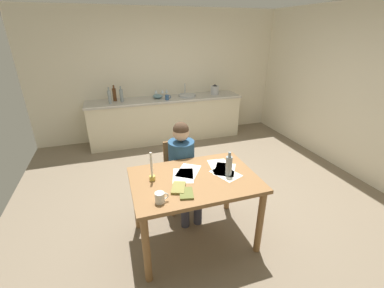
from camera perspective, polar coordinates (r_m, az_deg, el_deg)
ground_plane at (r=3.76m, az=2.28°, el=-11.72°), size 5.20×5.20×0.04m
wall_back at (r=5.63m, az=-6.94°, el=14.92°), size 5.20×0.12×2.60m
wall_right at (r=4.74m, az=34.07°, el=9.34°), size 0.12×5.20×2.60m
kitchen_counter at (r=5.48m, az=-5.74°, el=5.59°), size 3.15×0.64×0.90m
dining_table at (r=2.70m, az=0.56°, el=-9.73°), size 1.28×0.88×0.79m
chair_at_table at (r=3.35m, az=-2.71°, el=-6.04°), size 0.41×0.41×0.88m
person_seated at (r=3.14m, az=-2.00°, el=-4.42°), size 0.33×0.60×1.19m
coffee_mug at (r=2.29m, az=-7.12°, el=-11.74°), size 0.12×0.08×0.10m
candlestick at (r=2.58m, az=-8.92°, el=-6.32°), size 0.06×0.06×0.31m
book_magazine at (r=2.39m, az=-1.28°, el=-10.93°), size 0.16×0.21×0.02m
book_cookery at (r=2.47m, az=-3.02°, el=-9.73°), size 0.19×0.23×0.02m
paper_letter at (r=2.81m, az=7.34°, el=-5.61°), size 0.33×0.36×0.00m
paper_bill at (r=2.88m, az=6.09°, el=-4.78°), size 0.24×0.32×0.00m
paper_envelope at (r=2.76m, az=-0.80°, el=-6.00°), size 0.34×0.36×0.00m
paper_receipt at (r=2.73m, az=7.52°, el=-6.53°), size 0.31×0.35×0.00m
paper_notice at (r=2.68m, az=-2.00°, el=-7.04°), size 0.28×0.34×0.00m
wine_bottle_on_table at (r=2.65m, az=8.21°, el=-4.79°), size 0.07×0.07×0.27m
sink_unit at (r=5.47m, az=-1.10°, el=10.80°), size 0.36×0.36×0.24m
bottle_oil at (r=5.12m, az=-17.91°, el=9.98°), size 0.06×0.06×0.31m
bottle_vinegar at (r=5.30m, az=-16.90°, el=10.54°), size 0.07×0.07×0.31m
bottle_wine_red at (r=5.21m, az=-15.46°, el=10.42°), size 0.07×0.07×0.30m
mixing_bowl at (r=5.35m, az=-7.67°, el=10.51°), size 0.19×0.19×0.09m
stovetop_kettle at (r=5.66m, az=5.08°, el=11.94°), size 0.18×0.18×0.22m
wine_glass_near_sink at (r=5.49m, az=-5.69°, el=11.65°), size 0.07×0.07×0.15m
wine_glass_by_kettle at (r=5.47m, az=-6.62°, el=11.57°), size 0.07×0.07×0.15m
wine_glass_back_left at (r=5.45m, az=-8.04°, el=11.44°), size 0.07×0.07×0.15m
teacup_on_counter at (r=5.21m, az=-5.51°, el=10.31°), size 0.12×0.08×0.10m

